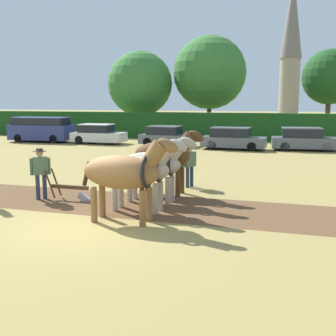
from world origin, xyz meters
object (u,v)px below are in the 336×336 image
at_px(draft_horse_trail_left, 154,164).
at_px(farmer_beside_team, 190,163).
at_px(parked_car_left, 98,134).
at_px(parked_car_center_left, 166,136).
at_px(parked_car_center, 233,139).
at_px(tree_center_left, 330,77).
at_px(church_spire, 291,48).
at_px(draft_horse_lead_right, 141,170).
at_px(draft_horse_trail_right, 165,155).
at_px(tree_left, 210,73).
at_px(farmer_at_plow, 40,169).
at_px(plow, 73,191).
at_px(parked_van, 41,129).
at_px(draft_horse_lead_left, 125,172).
at_px(tree_far_left, 140,84).
at_px(parked_car_center_right, 303,139).

distance_m(draft_horse_trail_left, farmer_beside_team, 2.73).
bearing_deg(parked_car_left, parked_car_center_left, -2.73).
bearing_deg(parked_car_center, tree_center_left, 62.32).
bearing_deg(parked_car_center_left, church_spire, 80.99).
xyz_separation_m(tree_center_left, draft_horse_lead_right, (-7.57, -28.86, -4.10)).
bearing_deg(tree_center_left, draft_horse_trail_right, -105.98).
bearing_deg(tree_left, draft_horse_trail_right, -82.82).
xyz_separation_m(farmer_at_plow, parked_car_center_left, (-0.60, 17.33, -0.32)).
height_order(draft_horse_lead_right, plow, draft_horse_lead_right).
bearing_deg(farmer_beside_team, church_spire, 121.83).
bearing_deg(parked_car_left, tree_center_left, 31.35).
bearing_deg(parked_van, draft_horse_trail_right, -48.62).
distance_m(draft_horse_lead_left, farmer_beside_team, 5.19).
xyz_separation_m(tree_far_left, farmer_at_plow, (6.17, -27.29, -3.91)).
bearing_deg(draft_horse_lead_left, parked_car_left, 118.19).
distance_m(tree_far_left, farmer_beside_team, 26.46).
relative_size(draft_horse_trail_left, draft_horse_trail_right, 1.01).
xyz_separation_m(draft_horse_lead_right, draft_horse_trail_left, (0.02, 1.24, -0.02)).
bearing_deg(tree_far_left, tree_left, 13.99).
bearing_deg(farmer_beside_team, parked_car_center_right, 107.46).
height_order(tree_far_left, tree_center_left, tree_far_left).
relative_size(draft_horse_lead_right, parked_van, 0.53).
bearing_deg(farmer_at_plow, church_spire, 136.47).
relative_size(tree_left, parked_van, 1.87).
bearing_deg(farmer_at_plow, parked_car_center_left, 146.75).
bearing_deg(parked_car_left, parked_car_center, -5.21).
height_order(tree_far_left, farmer_at_plow, tree_far_left).
height_order(farmer_at_plow, parked_van, parked_van).
xyz_separation_m(draft_horse_lead_left, parked_car_center_right, (5.27, 19.16, -0.68)).
bearing_deg(tree_far_left, draft_horse_trail_right, -68.42).
relative_size(draft_horse_lead_right, parked_car_center, 0.61).
height_order(tree_center_left, draft_horse_trail_right, tree_center_left).
bearing_deg(draft_horse_lead_right, farmer_beside_team, 81.86).
bearing_deg(tree_left, parked_car_center, -72.22).
bearing_deg(church_spire, tree_center_left, -82.08).
xyz_separation_m(tree_center_left, parked_car_center_right, (-2.33, -10.94, -4.65)).
distance_m(tree_center_left, draft_horse_lead_left, 31.30).
xyz_separation_m(tree_left, draft_horse_trail_right, (3.40, -26.96, -4.59)).
bearing_deg(parked_car_left, draft_horse_lead_left, -62.81).
relative_size(draft_horse_lead_right, parked_car_left, 0.67).
distance_m(plow, parked_van, 21.41).
bearing_deg(plow, parked_car_center_left, 96.59).
distance_m(church_spire, parked_van, 42.09).
xyz_separation_m(plow, farmer_beside_team, (3.31, 3.22, 0.62)).
distance_m(parked_van, parked_car_center, 15.67).
distance_m(draft_horse_trail_left, parked_car_center_right, 17.48).
relative_size(church_spire, draft_horse_trail_left, 7.61).
xyz_separation_m(church_spire, parked_van, (-19.10, -36.17, -9.91)).
bearing_deg(parked_van, tree_far_left, 59.69).
xyz_separation_m(church_spire, farmer_at_plow, (-7.85, -53.79, -9.90)).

